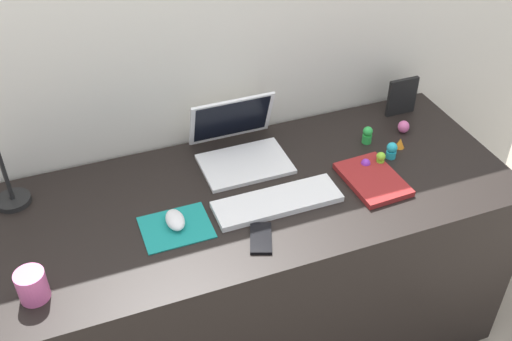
{
  "coord_description": "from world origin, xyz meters",
  "views": [
    {
      "loc": [
        -0.53,
        -1.41,
        2.01
      ],
      "look_at": [
        0.01,
        0.0,
        0.83
      ],
      "focal_mm": 42.34,
      "sensor_mm": 36.0,
      "label": 1
    }
  ],
  "objects_px": {
    "toy_figurine_pink": "(404,127)",
    "keyboard": "(277,202)",
    "notebook_pad": "(373,179)",
    "toy_figurine_green": "(367,135)",
    "coffee_mug": "(32,286)",
    "cell_phone": "(261,238)",
    "laptop": "(239,144)",
    "toy_figurine_orange": "(400,143)",
    "picture_frame": "(402,97)",
    "mouse": "(175,220)",
    "toy_figurine_lime": "(381,159)",
    "toy_figurine_purple": "(366,164)",
    "toy_figurine_cyan": "(392,150)",
    "desk_lamp": "(1,167)"
  },
  "relations": [
    {
      "from": "toy_figurine_orange",
      "to": "toy_figurine_purple",
      "type": "xyz_separation_m",
      "value": [
        -0.17,
        -0.06,
        -0.0
      ]
    },
    {
      "from": "laptop",
      "to": "toy_figurine_pink",
      "type": "distance_m",
      "value": 0.62
    },
    {
      "from": "keyboard",
      "to": "desk_lamp",
      "type": "distance_m",
      "value": 0.85
    },
    {
      "from": "keyboard",
      "to": "toy_figurine_cyan",
      "type": "distance_m",
      "value": 0.48
    },
    {
      "from": "cell_phone",
      "to": "desk_lamp",
      "type": "height_order",
      "value": "desk_lamp"
    },
    {
      "from": "laptop",
      "to": "picture_frame",
      "type": "height_order",
      "value": "laptop"
    },
    {
      "from": "toy_figurine_pink",
      "to": "keyboard",
      "type": "bearing_deg",
      "value": -160.51
    },
    {
      "from": "desk_lamp",
      "to": "cell_phone",
      "type": "bearing_deg",
      "value": -31.23
    },
    {
      "from": "toy_figurine_pink",
      "to": "toy_figurine_lime",
      "type": "distance_m",
      "value": 0.24
    },
    {
      "from": "toy_figurine_green",
      "to": "toy_figurine_orange",
      "type": "bearing_deg",
      "value": -36.06
    },
    {
      "from": "toy_figurine_cyan",
      "to": "toy_figurine_pink",
      "type": "relative_size",
      "value": 1.29
    },
    {
      "from": "laptop",
      "to": "toy_figurine_lime",
      "type": "height_order",
      "value": "laptop"
    },
    {
      "from": "desk_lamp",
      "to": "coffee_mug",
      "type": "bearing_deg",
      "value": -85.47
    },
    {
      "from": "desk_lamp",
      "to": "picture_frame",
      "type": "height_order",
      "value": "desk_lamp"
    },
    {
      "from": "toy_figurine_lime",
      "to": "desk_lamp",
      "type": "bearing_deg",
      "value": 169.42
    },
    {
      "from": "cell_phone",
      "to": "coffee_mug",
      "type": "bearing_deg",
      "value": -160.3
    },
    {
      "from": "laptop",
      "to": "toy_figurine_lime",
      "type": "bearing_deg",
      "value": -27.91
    },
    {
      "from": "notebook_pad",
      "to": "toy_figurine_green",
      "type": "height_order",
      "value": "toy_figurine_green"
    },
    {
      "from": "laptop",
      "to": "cell_phone",
      "type": "xyz_separation_m",
      "value": [
        -0.08,
        -0.42,
        -0.05
      ]
    },
    {
      "from": "coffee_mug",
      "to": "toy_figurine_cyan",
      "type": "height_order",
      "value": "coffee_mug"
    },
    {
      "from": "mouse",
      "to": "notebook_pad",
      "type": "distance_m",
      "value": 0.67
    },
    {
      "from": "desk_lamp",
      "to": "toy_figurine_pink",
      "type": "bearing_deg",
      "value": -2.95
    },
    {
      "from": "cell_phone",
      "to": "toy_figurine_cyan",
      "type": "bearing_deg",
      "value": 41.58
    },
    {
      "from": "notebook_pad",
      "to": "cell_phone",
      "type": "bearing_deg",
      "value": -167.44
    },
    {
      "from": "keyboard",
      "to": "coffee_mug",
      "type": "height_order",
      "value": "coffee_mug"
    },
    {
      "from": "mouse",
      "to": "coffee_mug",
      "type": "xyz_separation_m",
      "value": [
        -0.42,
        -0.14,
        0.02
      ]
    },
    {
      "from": "coffee_mug",
      "to": "toy_figurine_green",
      "type": "relative_size",
      "value": 1.37
    },
    {
      "from": "keyboard",
      "to": "toy_figurine_pink",
      "type": "distance_m",
      "value": 0.63
    },
    {
      "from": "toy_figurine_orange",
      "to": "toy_figurine_cyan",
      "type": "bearing_deg",
      "value": -146.08
    },
    {
      "from": "notebook_pad",
      "to": "toy_figurine_cyan",
      "type": "height_order",
      "value": "toy_figurine_cyan"
    },
    {
      "from": "keyboard",
      "to": "cell_phone",
      "type": "distance_m",
      "value": 0.17
    },
    {
      "from": "toy_figurine_lime",
      "to": "keyboard",
      "type": "bearing_deg",
      "value": -171.86
    },
    {
      "from": "picture_frame",
      "to": "toy_figurine_lime",
      "type": "bearing_deg",
      "value": -132.08
    },
    {
      "from": "notebook_pad",
      "to": "coffee_mug",
      "type": "height_order",
      "value": "coffee_mug"
    },
    {
      "from": "toy_figurine_purple",
      "to": "desk_lamp",
      "type": "bearing_deg",
      "value": 169.35
    },
    {
      "from": "cell_phone",
      "to": "coffee_mug",
      "type": "height_order",
      "value": "coffee_mug"
    },
    {
      "from": "laptop",
      "to": "toy_figurine_green",
      "type": "xyz_separation_m",
      "value": [
        0.46,
        -0.09,
        -0.02
      ]
    },
    {
      "from": "keyboard",
      "to": "coffee_mug",
      "type": "xyz_separation_m",
      "value": [
        -0.75,
        -0.12,
        0.04
      ]
    },
    {
      "from": "mouse",
      "to": "toy_figurine_pink",
      "type": "distance_m",
      "value": 0.94
    },
    {
      "from": "notebook_pad",
      "to": "coffee_mug",
      "type": "relative_size",
      "value": 2.66
    },
    {
      "from": "desk_lamp",
      "to": "notebook_pad",
      "type": "relative_size",
      "value": 1.42
    },
    {
      "from": "keyboard",
      "to": "notebook_pad",
      "type": "bearing_deg",
      "value": -1.52
    },
    {
      "from": "cell_phone",
      "to": "toy_figurine_orange",
      "type": "height_order",
      "value": "toy_figurine_orange"
    },
    {
      "from": "toy_figurine_cyan",
      "to": "toy_figurine_orange",
      "type": "height_order",
      "value": "toy_figurine_cyan"
    },
    {
      "from": "mouse",
      "to": "toy_figurine_green",
      "type": "bearing_deg",
      "value": 13.21
    },
    {
      "from": "cell_phone",
      "to": "notebook_pad",
      "type": "distance_m",
      "value": 0.46
    },
    {
      "from": "toy_figurine_cyan",
      "to": "coffee_mug",
      "type": "bearing_deg",
      "value": -170.33
    },
    {
      "from": "keyboard",
      "to": "notebook_pad",
      "type": "relative_size",
      "value": 1.71
    },
    {
      "from": "mouse",
      "to": "notebook_pad",
      "type": "xyz_separation_m",
      "value": [
        0.67,
        -0.03,
        -0.01
      ]
    },
    {
      "from": "toy_figurine_pink",
      "to": "cell_phone",
      "type": "bearing_deg",
      "value": -154.04
    }
  ]
}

